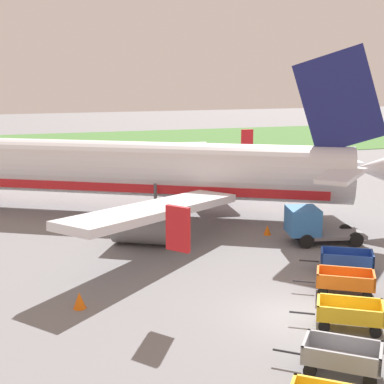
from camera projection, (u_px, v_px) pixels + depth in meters
name	position (u px, v px, depth m)	size (l,w,h in m)	color
ground_plane	(293.00, 317.00, 22.89)	(220.00, 220.00, 0.00)	slate
grass_strip	(110.00, 144.00, 74.85)	(220.00, 28.00, 0.06)	#477A38
airplane	(142.00, 170.00, 38.50)	(35.13, 28.98, 11.34)	silver
baggage_cart_second_in_row	(342.00, 357.00, 18.53)	(3.30, 2.70, 1.07)	gray
baggage_cart_third_in_row	(349.00, 314.00, 21.79)	(3.46, 2.44, 1.07)	gold
baggage_cart_fourth_in_row	(345.00, 282.00, 25.06)	(3.46, 2.44, 1.07)	orange
baggage_cart_far_end	(346.00, 260.00, 27.80)	(3.48, 2.41, 1.07)	#234CB2
service_truck_beside_carts	(311.00, 225.00, 32.28)	(4.64, 2.66, 2.10)	slate
traffic_cone_near_plane	(79.00, 300.00, 23.65)	(0.54, 0.54, 0.71)	orange
traffic_cone_mid_apron	(267.00, 230.00, 34.08)	(0.46, 0.46, 0.61)	orange
traffic_cone_by_carts	(150.00, 233.00, 33.27)	(0.51, 0.51, 0.67)	orange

